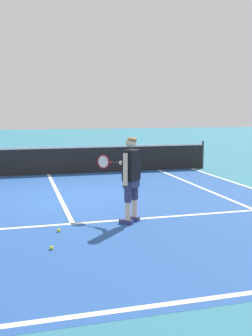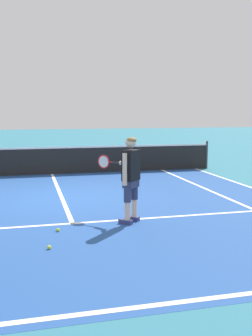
% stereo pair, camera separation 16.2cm
% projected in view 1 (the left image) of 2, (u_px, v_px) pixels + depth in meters
% --- Properties ---
extents(ground_plane, '(80.00, 80.00, 0.00)m').
position_uv_depth(ground_plane, '(60.00, 199.00, 10.08)').
color(ground_plane, teal).
extents(court_inner_surface, '(10.98, 10.38, 0.00)m').
position_uv_depth(court_inner_surface, '(65.00, 207.00, 9.17)').
color(court_inner_surface, '#234C93').
rests_on(court_inner_surface, ground).
extents(line_baseline, '(10.98, 0.10, 0.01)m').
position_uv_depth(line_baseline, '(116.00, 311.00, 4.41)').
color(line_baseline, white).
rests_on(line_baseline, ground).
extents(line_service, '(8.23, 0.10, 0.01)m').
position_uv_depth(line_service, '(73.00, 224.00, 7.83)').
color(line_service, white).
rests_on(line_service, ground).
extents(line_centre_service, '(0.10, 6.40, 0.01)m').
position_uv_depth(line_centre_service, '(57.00, 192.00, 10.88)').
color(line_centre_service, white).
rests_on(line_centre_service, ground).
extents(line_singles_right, '(0.10, 9.98, 0.01)m').
position_uv_depth(line_singles_right, '(224.00, 197.00, 10.24)').
color(line_singles_right, white).
rests_on(line_singles_right, ground).
extents(tennis_net, '(11.96, 0.08, 1.07)m').
position_uv_depth(tennis_net, '(48.00, 160.00, 13.87)').
color(tennis_net, '#333338').
rests_on(tennis_net, ground).
extents(tennis_player, '(0.75, 1.16, 1.71)m').
position_uv_depth(tennis_player, '(130.00, 174.00, 7.80)').
color(tennis_player, navy).
rests_on(tennis_player, ground).
extents(tennis_ball_near_feet, '(0.07, 0.07, 0.07)m').
position_uv_depth(tennis_ball_near_feet, '(51.00, 248.00, 6.36)').
color(tennis_ball_near_feet, '#CCE02D').
rests_on(tennis_ball_near_feet, ground).
extents(tennis_ball_by_baseline, '(0.07, 0.07, 0.07)m').
position_uv_depth(tennis_ball_by_baseline, '(59.00, 230.00, 7.30)').
color(tennis_ball_by_baseline, '#CCE02D').
rests_on(tennis_ball_by_baseline, ground).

